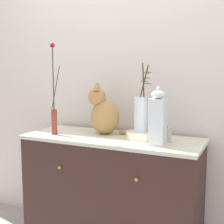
% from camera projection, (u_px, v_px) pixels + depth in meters
% --- Properties ---
extents(wall_back, '(4.40, 0.08, 2.60)m').
position_uv_depth(wall_back, '(129.00, 76.00, 2.44)').
color(wall_back, silver).
rests_on(wall_back, ground_plane).
extents(sideboard, '(1.28, 0.51, 0.87)m').
position_uv_depth(sideboard, '(112.00, 195.00, 2.27)').
color(sideboard, '#39211E').
rests_on(sideboard, ground_plane).
extents(cat_sitting, '(0.44, 0.25, 0.39)m').
position_uv_depth(cat_sitting, '(104.00, 113.00, 2.30)').
color(cat_sitting, '#B08348').
rests_on(cat_sitting, sideboard).
extents(vase_slim_green, '(0.08, 0.04, 0.67)m').
position_uv_depth(vase_slim_green, '(54.00, 111.00, 2.28)').
color(vase_slim_green, brown).
rests_on(vase_slim_green, sideboard).
extents(bowl_porcelain, '(0.20, 0.20, 0.05)m').
position_uv_depth(bowl_porcelain, '(141.00, 135.00, 2.15)').
color(bowl_porcelain, silver).
rests_on(bowl_porcelain, sideboard).
extents(vase_glass_clear, '(0.13, 0.17, 0.47)m').
position_uv_depth(vase_glass_clear, '(141.00, 112.00, 2.12)').
color(vase_glass_clear, silver).
rests_on(vase_glass_clear, bowl_porcelain).
extents(jar_lidded_porcelain, '(0.10, 0.10, 0.37)m').
position_uv_depth(jar_lidded_porcelain, '(158.00, 118.00, 1.95)').
color(jar_lidded_porcelain, white).
rests_on(jar_lidded_porcelain, sideboard).
extents(candle_pillar, '(0.05, 0.05, 0.11)m').
position_uv_depth(candle_pillar, '(167.00, 135.00, 2.06)').
color(candle_pillar, beige).
rests_on(candle_pillar, sideboard).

